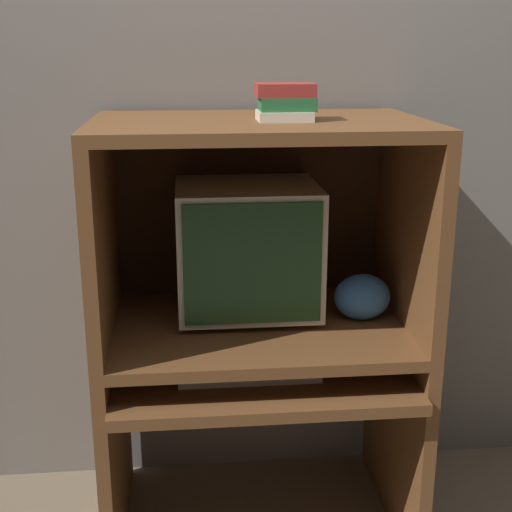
% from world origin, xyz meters
% --- Properties ---
extents(wall_back, '(6.00, 0.06, 2.60)m').
position_xyz_m(wall_back, '(0.00, 0.73, 1.30)').
color(wall_back, gray).
rests_on(wall_back, ground_plane).
extents(desk_base, '(0.99, 0.71, 0.63)m').
position_xyz_m(desk_base, '(0.00, 0.29, 0.40)').
color(desk_base, brown).
rests_on(desk_base, ground_plane).
extents(desk_monitor_shelf, '(0.99, 0.67, 0.12)m').
position_xyz_m(desk_monitor_shelf, '(0.00, 0.33, 0.71)').
color(desk_monitor_shelf, brown).
rests_on(desk_monitor_shelf, desk_base).
extents(hutch_upper, '(0.99, 0.67, 0.65)m').
position_xyz_m(hutch_upper, '(0.00, 0.37, 1.17)').
color(hutch_upper, brown).
rests_on(hutch_upper, desk_monitor_shelf).
extents(crt_monitor, '(0.45, 0.39, 0.43)m').
position_xyz_m(crt_monitor, '(-0.03, 0.43, 0.96)').
color(crt_monitor, beige).
rests_on(crt_monitor, desk_monitor_shelf).
extents(keyboard, '(0.43, 0.13, 0.03)m').
position_xyz_m(keyboard, '(-0.04, 0.19, 0.64)').
color(keyboard, beige).
rests_on(keyboard, desk_base).
extents(mouse, '(0.07, 0.05, 0.03)m').
position_xyz_m(mouse, '(0.23, 0.20, 0.64)').
color(mouse, black).
rests_on(mouse, desk_base).
extents(snack_bag, '(0.18, 0.14, 0.15)m').
position_xyz_m(snack_bag, '(0.34, 0.34, 0.82)').
color(snack_bag, '#336BB7').
rests_on(snack_bag, desk_monitor_shelf).
extents(book_stack, '(0.17, 0.13, 0.11)m').
position_xyz_m(book_stack, '(0.07, 0.29, 1.44)').
color(book_stack, beige).
rests_on(book_stack, hutch_upper).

